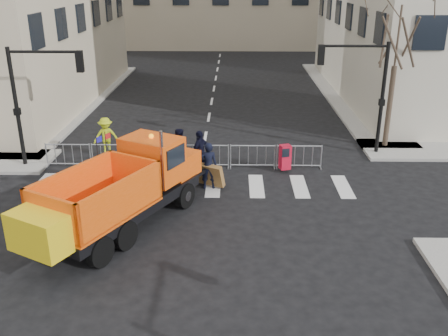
{
  "coord_description": "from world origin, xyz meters",
  "views": [
    {
      "loc": [
        1.54,
        -13.6,
        8.36
      ],
      "look_at": [
        1.21,
        2.5,
        1.98
      ],
      "focal_mm": 40.0,
      "sensor_mm": 36.0,
      "label": 1
    }
  ],
  "objects_px": {
    "cop_b": "(179,151)",
    "worker": "(106,136)",
    "plow_truck": "(119,190)",
    "cop_c": "(200,152)",
    "newspaper_box": "(285,157)",
    "cop_a": "(208,166)"
  },
  "relations": [
    {
      "from": "worker",
      "to": "newspaper_box",
      "type": "distance_m",
      "value": 8.49
    },
    {
      "from": "cop_c",
      "to": "worker",
      "type": "height_order",
      "value": "worker"
    },
    {
      "from": "cop_b",
      "to": "worker",
      "type": "relative_size",
      "value": 1.1
    },
    {
      "from": "cop_a",
      "to": "worker",
      "type": "height_order",
      "value": "cop_a"
    },
    {
      "from": "plow_truck",
      "to": "cop_c",
      "type": "xyz_separation_m",
      "value": [
        2.37,
        5.34,
        -0.53
      ]
    },
    {
      "from": "plow_truck",
      "to": "cop_c",
      "type": "distance_m",
      "value": 5.87
    },
    {
      "from": "cop_b",
      "to": "newspaper_box",
      "type": "height_order",
      "value": "cop_b"
    },
    {
      "from": "cop_b",
      "to": "newspaper_box",
      "type": "distance_m",
      "value": 4.71
    },
    {
      "from": "cop_a",
      "to": "newspaper_box",
      "type": "xyz_separation_m",
      "value": [
        3.3,
        1.87,
        -0.29
      ]
    },
    {
      "from": "cop_b",
      "to": "worker",
      "type": "height_order",
      "value": "cop_b"
    },
    {
      "from": "newspaper_box",
      "to": "cop_c",
      "type": "bearing_deg",
      "value": 164.14
    },
    {
      "from": "cop_b",
      "to": "cop_c",
      "type": "xyz_separation_m",
      "value": [
        0.95,
        0.0,
        -0.04
      ]
    },
    {
      "from": "newspaper_box",
      "to": "cop_a",
      "type": "bearing_deg",
      "value": -168.09
    },
    {
      "from": "worker",
      "to": "cop_c",
      "type": "bearing_deg",
      "value": -32.6
    },
    {
      "from": "cop_b",
      "to": "worker",
      "type": "xyz_separation_m",
      "value": [
        -3.63,
        1.77,
        0.06
      ]
    },
    {
      "from": "plow_truck",
      "to": "cop_b",
      "type": "relative_size",
      "value": 4.35
    },
    {
      "from": "plow_truck",
      "to": "cop_c",
      "type": "height_order",
      "value": "plow_truck"
    },
    {
      "from": "worker",
      "to": "cop_b",
      "type": "bearing_deg",
      "value": -37.45
    },
    {
      "from": "worker",
      "to": "newspaper_box",
      "type": "relative_size",
      "value": 1.67
    },
    {
      "from": "cop_c",
      "to": "newspaper_box",
      "type": "bearing_deg",
      "value": 124.16
    },
    {
      "from": "worker",
      "to": "plow_truck",
      "type": "bearing_deg",
      "value": -84.24
    },
    {
      "from": "cop_a",
      "to": "newspaper_box",
      "type": "height_order",
      "value": "cop_a"
    }
  ]
}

